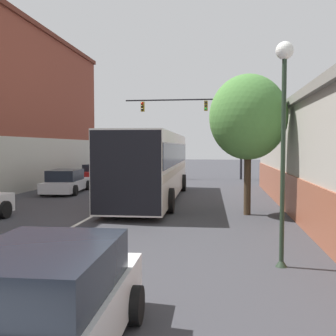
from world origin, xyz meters
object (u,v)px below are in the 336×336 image
Objects in this scene: parked_car_left_near at (66,182)px; street_lamp at (284,120)px; hatchback_foreground at (36,313)px; parked_car_left_far at (119,170)px; bus at (152,163)px; parked_car_left_distant at (100,174)px; traffic_signal_gantry at (206,118)px; street_tree_near at (248,118)px.

parked_car_left_near is 16.40m from street_lamp.
hatchback_foreground reaches higher than parked_car_left_far.
parked_car_left_distant is (-5.30, 8.21, -1.18)m from bus.
traffic_signal_gantry is at bearing -100.69° from parked_car_left_far.
parked_car_left_distant is 0.86× the size of street_lamp.
street_tree_near is (9.66, -17.26, 3.13)m from parked_car_left_far.
parked_car_left_far is at bearing 112.63° from street_lamp.
parked_car_left_near is at bearing -173.52° from parked_car_left_distant.
parked_car_left_far is 0.88× the size of street_lamp.
traffic_signal_gantry is at bearing -40.22° from parked_car_left_near.
parked_car_left_far is 0.45× the size of traffic_signal_gantry.
bus is at bearing -139.91° from parked_car_left_distant.
street_tree_near is at bearing -133.81° from parked_car_left_distant.
bus reaches higher than hatchback_foreground.
hatchback_foreground is 24.05m from parked_car_left_distant.
bus is 9.85m from parked_car_left_distant.
street_tree_near reaches higher than parked_car_left_near.
parked_car_left_distant is at bearing 118.24° from street_lamp.
bus is 2.96× the size of parked_car_left_distant.
street_lamp is at bearing -146.61° from parked_car_left_near.
parked_car_left_distant is 0.44× the size of traffic_signal_gantry.
parked_car_left_near is at bearing 172.16° from parked_car_left_far.
hatchback_foreground is 11.98m from street_tree_near.
parked_car_left_far is 0.80× the size of street_tree_near.
parked_car_left_distant reaches higher than parked_car_left_near.
parked_car_left_distant is 15.77m from street_tree_near.
parked_car_left_far is 8.59m from traffic_signal_gantry.
bus is at bearing -165.81° from parked_car_left_far.
street_lamp reaches higher than parked_car_left_far.
parked_car_left_distant is 0.78× the size of street_tree_near.
hatchback_foreground is at bearing -174.27° from parked_car_left_far.
street_tree_near is (4.42, -3.82, 1.92)m from bus.
street_lamp is at bearing -39.50° from hatchback_foreground.
parked_car_left_far is (0.15, 11.25, 0.00)m from parked_car_left_near.
bus is 13.52m from traffic_signal_gantry.
street_tree_near is at bearing -126.73° from parked_car_left_near.
parked_car_left_distant is 9.85m from traffic_signal_gantry.
street_lamp is (9.96, -23.90, 2.58)m from parked_car_left_far.
parked_car_left_distant is at bearing -5.99° from parked_car_left_near.
traffic_signal_gantry is (7.40, -0.47, 4.34)m from parked_car_left_far.
street_lamp is 6.68m from street_tree_near.
parked_car_left_distant is 21.35m from street_lamp.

